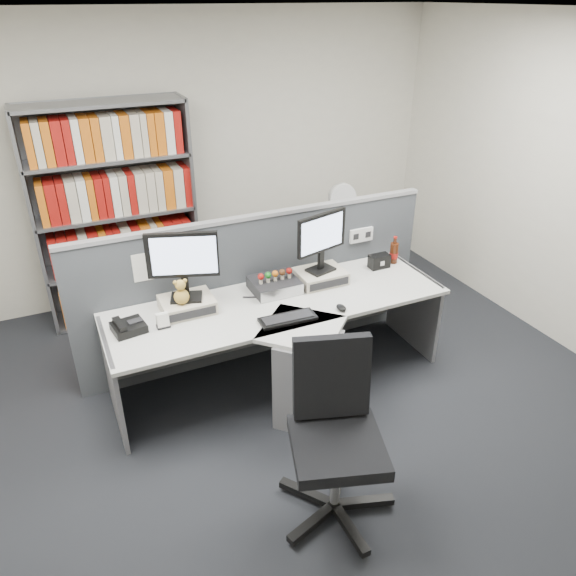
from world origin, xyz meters
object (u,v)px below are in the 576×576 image
desk (291,346)px  filing_cabinet (339,258)px  desktop_pc (275,285)px  speaker (379,261)px  mouse (341,308)px  desk_fan (342,200)px  desk_phone (128,327)px  keyboard (288,319)px  shelving_unit (117,218)px  monitor_right (322,237)px  cola_bottle (394,253)px  office_chair (335,429)px  desk_calendar (163,321)px  monitor_left (183,260)px

desk → filing_cabinet: (1.20, 1.40, -0.11)m
desktop_pc → speaker: size_ratio=2.05×
desk → mouse: size_ratio=25.74×
mouse → desk_fan: (0.83, 1.48, 0.24)m
desk_phone → filing_cabinet: size_ratio=0.34×
keyboard → shelving_unit: shelving_unit is taller
shelving_unit → keyboard: bearing=-65.8°
monitor_right → desk_fan: (0.76, 1.02, -0.13)m
cola_bottle → office_chair: 2.04m
shelving_unit → monitor_right: bearing=-47.6°
desk_phone → cola_bottle: bearing=4.1°
mouse → shelving_unit: size_ratio=0.05×
cola_bottle → desk_phone: bearing=-175.9°
keyboard → office_chair: 1.01m
desktop_pc → cola_bottle: (1.14, 0.04, 0.04)m
keyboard → cola_bottle: 1.32m
desk_calendar → desk: bearing=-14.6°
monitor_right → desk_calendar: bearing=-173.3°
monitor_right → speaker: bearing=2.8°
desk_fan → mouse: bearing=-119.3°
mouse → shelving_unit: (-1.27, 1.93, 0.24)m
desk_phone → cola_bottle: (2.29, 0.16, 0.06)m
monitor_left → desk_fan: 2.13m
desktop_pc → desk_fan: bearing=40.8°
monitor_left → office_chair: (0.46, -1.42, -0.55)m
desk → desk_calendar: size_ratio=23.33×
office_chair → shelving_unit: bearing=103.6°
monitor_left → monitor_right: 1.10m
monitor_right → speaker: size_ratio=2.76×
office_chair → desk: bearing=78.9°
desk → desktop_pc: desktop_pc is taller
mouse → office_chair: (-0.57, -0.95, -0.16)m
desk_fan → desk: bearing=-130.6°
shelving_unit → desktop_pc: bearing=-56.9°
monitor_left → keyboard: 0.85m
cola_bottle → desk_calendar: bearing=-174.1°
desk_calendar → shelving_unit: size_ratio=0.06×
monitor_right → office_chair: bearing=-114.3°
desk → mouse: mouse is taller
desk → desk_calendar: (-0.88, 0.23, 0.31)m
desk_fan → monitor_left: bearing=-151.4°
filing_cabinet → office_chair: office_chair is taller
desk_calendar → speaker: (1.89, 0.18, 0.01)m
desktop_pc → keyboard: desktop_pc is taller
desk → cola_bottle: size_ratio=10.73×
desktop_pc → keyboard: bearing=-101.6°
desk_phone → shelving_unit: (0.21, 1.57, 0.22)m
mouse → filing_cabinet: bearing=60.7°
desk → monitor_left: (-0.66, 0.38, 0.67)m
mouse → speaker: 0.81m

